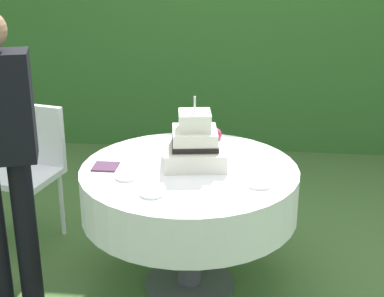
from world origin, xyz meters
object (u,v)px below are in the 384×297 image
serving_plate_near (205,142)px  serving_plate_far (152,194)px  serving_plate_left (259,185)px  napkin_stack (105,167)px  cake_table (189,191)px  standing_person (0,145)px  serving_plate_right (127,177)px  garden_chair (30,161)px  wedding_cake (195,145)px

serving_plate_near → serving_plate_far: 0.78m
serving_plate_left → napkin_stack: serving_plate_left is taller
cake_table → standing_person: (-0.92, -0.28, 0.33)m
serving_plate_near → serving_plate_far: same height
serving_plate_left → napkin_stack: 0.84m
serving_plate_left → serving_plate_right: 0.68m
serving_plate_far → serving_plate_near: bearing=76.1°
serving_plate_near → garden_chair: size_ratio=0.14×
cake_table → napkin_stack: napkin_stack is taller
serving_plate_near → serving_plate_left: same height
cake_table → wedding_cake: wedding_cake is taller
napkin_stack → wedding_cake: bearing=13.6°
garden_chair → standing_person: standing_person is taller
serving_plate_left → garden_chair: size_ratio=0.13×
garden_chair → serving_plate_left: bearing=-24.0°
wedding_cake → serving_plate_far: size_ratio=3.17×
serving_plate_far → napkin_stack: 0.44m
wedding_cake → serving_plate_near: 0.35m
cake_table → serving_plate_left: serving_plate_left is taller
serving_plate_right → serving_plate_near: bearing=58.3°
serving_plate_near → cake_table: bearing=-96.5°
serving_plate_left → cake_table: bearing=153.1°
cake_table → garden_chair: 1.18m
cake_table → standing_person: bearing=-163.2°
serving_plate_near → serving_plate_right: (-0.36, -0.57, 0.00)m
serving_plate_left → serving_plate_right: same height
cake_table → napkin_stack: 0.48m
serving_plate_near → serving_plate_left: (0.33, -0.60, 0.00)m
serving_plate_near → serving_plate_right: size_ratio=1.06×
serving_plate_left → standing_person: bearing=-176.1°
cake_table → wedding_cake: size_ratio=3.10×
wedding_cake → serving_plate_far: bearing=-111.0°
serving_plate_right → standing_person: 0.65m
serving_plate_left → standing_person: size_ratio=0.07×
wedding_cake → napkin_stack: bearing=-166.4°
cake_table → serving_plate_near: (0.05, 0.41, 0.14)m
serving_plate_near → serving_plate_left: 0.68m
serving_plate_right → cake_table: bearing=28.1°
standing_person → serving_plate_right: bearing=10.5°
napkin_stack → cake_table: bearing=4.6°
cake_table → wedding_cake: bearing=73.7°
serving_plate_left → serving_plate_right: bearing=177.8°
serving_plate_far → standing_person: size_ratio=0.08×
wedding_cake → garden_chair: wedding_cake is taller
cake_table → garden_chair: bearing=157.1°
garden_chair → standing_person: (0.17, -0.74, 0.39)m
serving_plate_far → standing_person: bearing=174.6°
serving_plate_right → garden_chair: size_ratio=0.14×
standing_person → cake_table: bearing=16.8°
serving_plate_near → serving_plate_left: bearing=-61.3°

